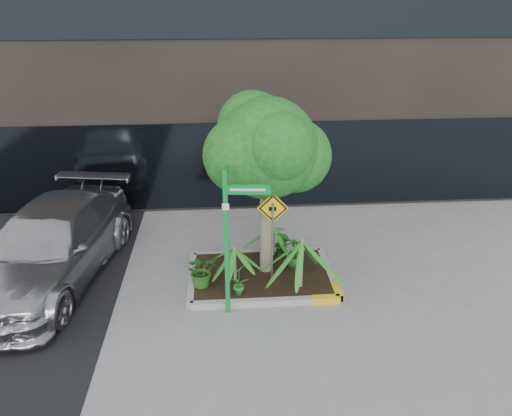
{
  "coord_description": "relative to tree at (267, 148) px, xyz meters",
  "views": [
    {
      "loc": [
        -0.71,
        -9.69,
        6.07
      ],
      "look_at": [
        0.07,
        0.2,
        1.83
      ],
      "focal_mm": 35.0,
      "sensor_mm": 36.0,
      "label": 1
    }
  ],
  "objects": [
    {
      "name": "shrub_a",
      "position": [
        -1.48,
        -0.61,
        -2.56
      ],
      "size": [
        0.9,
        0.9,
        0.75
      ],
      "primitive_type": "imported",
      "rotation": [
        0.0,
        0.0,
        0.44
      ],
      "color": "#25631C",
      "rests_on": "planter"
    },
    {
      "name": "shrub_b",
      "position": [
        0.68,
        0.04,
        -2.57
      ],
      "size": [
        0.59,
        0.59,
        0.75
      ],
      "primitive_type": "imported",
      "rotation": [
        0.0,
        0.0,
        2.25
      ],
      "color": "#26621D",
      "rests_on": "planter"
    },
    {
      "name": "tree",
      "position": [
        0.0,
        0.0,
        0.0
      ],
      "size": [
        2.82,
        2.5,
        4.23
      ],
      "color": "gray",
      "rests_on": "ground"
    },
    {
      "name": "cattle_sign",
      "position": [
        0.07,
        -0.67,
        -1.47
      ],
      "size": [
        0.67,
        0.31,
        2.17
      ],
      "rotation": [
        0.0,
        0.0,
        -0.09
      ],
      "color": "slate",
      "rests_on": "ground"
    },
    {
      "name": "shrub_d",
      "position": [
        0.46,
        0.58,
        -2.6
      ],
      "size": [
        0.53,
        0.53,
        0.69
      ],
      "primitive_type": "imported",
      "rotation": [
        0.0,
        0.0,
        5.32
      ],
      "color": "#245D1B",
      "rests_on": "planter"
    },
    {
      "name": "street_sign_post",
      "position": [
        -0.86,
        -1.4,
        -1.16
      ],
      "size": [
        0.92,
        0.95,
        3.12
      ],
      "rotation": [
        0.0,
        0.0,
        -0.1
      ],
      "color": "#0D9537",
      "rests_on": "ground"
    },
    {
      "name": "planter",
      "position": [
        -0.09,
        -0.21,
        -2.99
      ],
      "size": [
        3.35,
        2.36,
        0.15
      ],
      "color": "#9E9E99",
      "rests_on": "ground"
    },
    {
      "name": "ground",
      "position": [
        -0.33,
        -0.49,
        -3.09
      ],
      "size": [
        80.0,
        80.0,
        0.0
      ],
      "primitive_type": "plane",
      "color": "gray",
      "rests_on": "ground"
    },
    {
      "name": "palm_front",
      "position": [
        0.69,
        -0.82,
        -1.83
      ],
      "size": [
        1.33,
        1.33,
        1.48
      ],
      "color": "gray",
      "rests_on": "ground"
    },
    {
      "name": "parked_car",
      "position": [
        -4.91,
        0.26,
        -2.25
      ],
      "size": [
        3.33,
        6.12,
        1.68
      ],
      "primitive_type": "imported",
      "rotation": [
        0.0,
        0.0,
        -0.17
      ],
      "color": "#A0A0A4",
      "rests_on": "ground"
    },
    {
      "name": "shrub_c",
      "position": [
        -0.68,
        -1.04,
        -2.56
      ],
      "size": [
        0.56,
        0.56,
        0.76
      ],
      "primitive_type": "imported",
      "rotation": [
        0.0,
        0.0,
        3.92
      ],
      "color": "#277724",
      "rests_on": "planter"
    },
    {
      "name": "palm_back",
      "position": [
        0.26,
        0.68,
        -2.21
      ],
      "size": [
        0.88,
        0.88,
        0.97
      ],
      "color": "gray",
      "rests_on": "ground"
    },
    {
      "name": "palm_left",
      "position": [
        -0.74,
        -0.46,
        -2.14
      ],
      "size": [
        0.97,
        0.97,
        1.07
      ],
      "color": "gray",
      "rests_on": "ground"
    }
  ]
}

